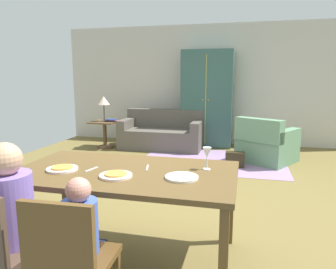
{
  "coord_description": "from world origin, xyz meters",
  "views": [
    {
      "loc": [
        0.82,
        -3.78,
        1.49
      ],
      "look_at": [
        -0.05,
        -0.27,
        0.85
      ],
      "focal_mm": 33.67,
      "sensor_mm": 36.0,
      "label": 1
    }
  ],
  "objects": [
    {
      "name": "ground_plane",
      "position": [
        0.0,
        0.47,
        -0.01
      ],
      "size": [
        6.94,
        6.14,
        0.02
      ],
      "primitive_type": "cube",
      "color": "brown"
    },
    {
      "name": "back_wall",
      "position": [
        0.0,
        3.59,
        1.35
      ],
      "size": [
        6.94,
        0.1,
        2.7
      ],
      "primitive_type": "cube",
      "color": "beige",
      "rests_on": "ground_plane"
    },
    {
      "name": "dining_table",
      "position": [
        -0.11,
        -1.47,
        0.69
      ],
      "size": [
        1.79,
        1.01,
        0.76
      ],
      "color": "brown",
      "rests_on": "ground_plane"
    },
    {
      "name": "plate_near_man",
      "position": [
        -0.61,
        -1.59,
        0.77
      ],
      "size": [
        0.25,
        0.25,
        0.02
      ],
      "primitive_type": "cylinder",
      "color": "silver",
      "rests_on": "dining_table"
    },
    {
      "name": "pizza_near_man",
      "position": [
        -0.61,
        -1.59,
        0.78
      ],
      "size": [
        0.17,
        0.17,
        0.01
      ],
      "primitive_type": "cylinder",
      "color": "gold",
      "rests_on": "plate_near_man"
    },
    {
      "name": "plate_near_child",
      "position": [
        -0.11,
        -1.65,
        0.77
      ],
      "size": [
        0.25,
        0.25,
        0.02
      ],
      "primitive_type": "cylinder",
      "color": "silver",
      "rests_on": "dining_table"
    },
    {
      "name": "pizza_near_child",
      "position": [
        -0.11,
        -1.65,
        0.78
      ],
      "size": [
        0.17,
        0.17,
        0.01
      ],
      "primitive_type": "cylinder",
      "color": "gold",
      "rests_on": "plate_near_child"
    },
    {
      "name": "plate_near_woman",
      "position": [
        0.38,
        -1.57,
        0.77
      ],
      "size": [
        0.25,
        0.25,
        0.02
      ],
      "primitive_type": "cylinder",
      "color": "white",
      "rests_on": "dining_table"
    },
    {
      "name": "wine_glass",
      "position": [
        0.53,
        -1.29,
        0.89
      ],
      "size": [
        0.07,
        0.07,
        0.19
      ],
      "color": "silver",
      "rests_on": "dining_table"
    },
    {
      "name": "fork",
      "position": [
        -0.38,
        -1.52,
        0.76
      ],
      "size": [
        0.05,
        0.15,
        0.01
      ],
      "primitive_type": "cube",
      "rotation": [
        0.0,
        0.0,
        -0.24
      ],
      "color": "silver",
      "rests_on": "dining_table"
    },
    {
      "name": "knife",
      "position": [
        0.05,
        -1.37,
        0.76
      ],
      "size": [
        0.05,
        0.17,
        0.01
      ],
      "primitive_type": "cube",
      "rotation": [
        0.0,
        0.0,
        0.23
      ],
      "color": "silver",
      "rests_on": "dining_table"
    },
    {
      "name": "person_man",
      "position": [
        -0.6,
        -2.16,
        0.51
      ],
      "size": [
        0.3,
        0.41,
        1.11
      ],
      "color": "#274144",
      "rests_on": "ground_plane"
    },
    {
      "name": "dining_chair_child",
      "position": [
        -0.11,
        -2.34,
        0.49
      ],
      "size": [
        0.44,
        0.44,
        0.87
      ],
      "color": "brown",
      "rests_on": "ground_plane"
    },
    {
      "name": "person_child",
      "position": [
        -0.12,
        -2.17,
        0.43
      ],
      "size": [
        0.22,
        0.29,
        0.92
      ],
      "color": "navy",
      "rests_on": "ground_plane"
    },
    {
      "name": "area_rug",
      "position": [
        0.27,
        1.87,
        0.0
      ],
      "size": [
        2.6,
        1.8,
        0.01
      ],
      "primitive_type": "cube",
      "color": "gray",
      "rests_on": "ground_plane"
    },
    {
      "name": "couch",
      "position": [
        -0.92,
        2.73,
        0.3
      ],
      "size": [
        1.73,
        0.86,
        0.82
      ],
      "color": "#544E46",
      "rests_on": "ground_plane"
    },
    {
      "name": "armchair",
      "position": [
        1.21,
        2.02,
        0.32
      ],
      "size": [
        1.17,
        1.18,
        0.82
      ],
      "color": "slate",
      "rests_on": "ground_plane"
    },
    {
      "name": "armoire",
      "position": [
        -0.01,
        3.2,
        1.05
      ],
      "size": [
        1.1,
        0.59,
        2.1
      ],
      "color": "#335750",
      "rests_on": "ground_plane"
    },
    {
      "name": "side_table",
      "position": [
        -2.14,
        2.47,
        0.38
      ],
      "size": [
        0.56,
        0.56,
        0.58
      ],
      "color": "brown",
      "rests_on": "ground_plane"
    },
    {
      "name": "table_lamp",
      "position": [
        -2.14,
        2.47,
        1.01
      ],
      "size": [
        0.26,
        0.26,
        0.54
      ],
      "color": "#453F2E",
      "rests_on": "side_table"
    },
    {
      "name": "book_lower",
      "position": [
        -1.94,
        2.5,
        0.59
      ],
      "size": [
        0.22,
        0.16,
        0.03
      ],
      "primitive_type": "cube",
      "color": "maroon",
      "rests_on": "side_table"
    },
    {
      "name": "book_upper",
      "position": [
        -1.98,
        2.46,
        0.62
      ],
      "size": [
        0.22,
        0.16,
        0.03
      ],
      "primitive_type": "cube",
      "color": "navy",
      "rests_on": "book_lower"
    },
    {
      "name": "handbag",
      "position": [
        0.69,
        1.57,
        0.13
      ],
      "size": [
        0.32,
        0.16,
        0.26
      ],
      "primitive_type": "cube",
      "color": "black",
      "rests_on": "ground_plane"
    }
  ]
}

